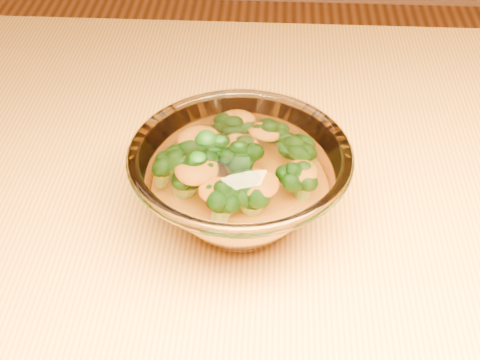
% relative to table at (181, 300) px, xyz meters
% --- Properties ---
extents(table, '(1.20, 0.80, 0.75)m').
position_rel_table_xyz_m(table, '(0.00, 0.00, 0.00)').
color(table, '#B88537').
rests_on(table, ground).
extents(glass_bowl, '(0.19, 0.19, 0.09)m').
position_rel_table_xyz_m(glass_bowl, '(0.06, 0.02, 0.14)').
color(glass_bowl, white).
rests_on(glass_bowl, table).
extents(cheese_sauce, '(0.11, 0.11, 0.03)m').
position_rel_table_xyz_m(cheese_sauce, '(0.06, 0.02, 0.13)').
color(cheese_sauce, orange).
rests_on(cheese_sauce, glass_bowl).
extents(broccoli_heap, '(0.14, 0.12, 0.06)m').
position_rel_table_xyz_m(broccoli_heap, '(0.05, 0.03, 0.15)').
color(broccoli_heap, black).
rests_on(broccoli_heap, cheese_sauce).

